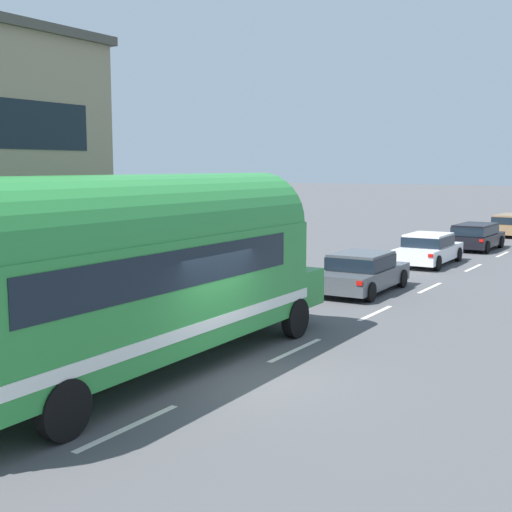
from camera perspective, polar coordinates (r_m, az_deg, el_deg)
name	(u,v)px	position (r m, az deg, el deg)	size (l,w,h in m)	color
ground_plane	(238,377)	(14.21, -1.49, -10.05)	(300.00, 300.00, 0.00)	#4C4C4F
lane_markings	(374,279)	(26.51, 9.84, -1.91)	(3.56, 80.00, 0.01)	silver
painted_bus	(129,267)	(13.71, -10.56, -0.93)	(2.72, 12.20, 4.12)	#2D8C3D
car_lead	(362,271)	(23.64, 8.82, -1.22)	(2.11, 4.59, 1.37)	#474C51
car_second	(428,248)	(30.88, 14.22, 0.67)	(2.03, 4.76, 1.37)	white
car_third	(476,235)	(36.99, 17.93, 1.70)	(1.94, 4.33, 1.37)	black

